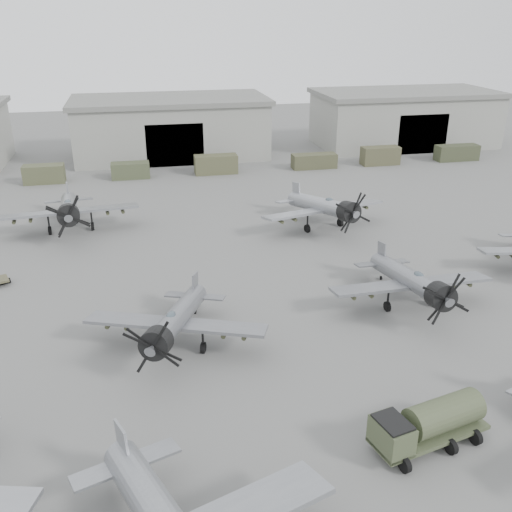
{
  "coord_description": "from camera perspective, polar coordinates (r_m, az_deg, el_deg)",
  "views": [
    {
      "loc": [
        -5.5,
        -25.61,
        20.39
      ],
      "look_at": [
        3.18,
        15.11,
        2.5
      ],
      "focal_mm": 40.0,
      "sensor_mm": 36.0,
      "label": 1
    }
  ],
  "objects": [
    {
      "name": "hangar_center",
      "position": [
        89.2,
        -8.51,
        12.66
      ],
      "size": [
        29.0,
        14.8,
        8.7
      ],
      "color": "gray",
      "rests_on": "ground"
    },
    {
      "name": "aircraft_far_1",
      "position": [
        57.67,
        6.98,
        4.89
      ],
      "size": [
        13.21,
        11.89,
        5.26
      ],
      "rotation": [
        0.0,
        0.0,
        0.25
      ],
      "color": "#989BA1",
      "rests_on": "ground"
    },
    {
      "name": "aircraft_mid_2",
      "position": [
        43.23,
        15.49,
        -2.5
      ],
      "size": [
        12.18,
        10.96,
        4.89
      ],
      "rotation": [
        0.0,
        0.0,
        0.02
      ],
      "color": "gray",
      "rests_on": "ground"
    },
    {
      "name": "support_truck_5",
      "position": [
        81.81,
        5.83,
        9.43
      ],
      "size": [
        6.26,
        2.2,
        2.01
      ],
      "primitive_type": "cube",
      "color": "#41422B",
      "rests_on": "ground"
    },
    {
      "name": "aircraft_far_0",
      "position": [
        59.32,
        -18.22,
        4.48
      ],
      "size": [
        13.66,
        12.29,
        5.44
      ],
      "rotation": [
        0.0,
        0.0,
        0.1
      ],
      "color": "gray",
      "rests_on": "ground"
    },
    {
      "name": "support_truck_3",
      "position": [
        78.06,
        -12.44,
        8.36
      ],
      "size": [
        4.98,
        2.2,
        2.09
      ],
      "primitive_type": "cube",
      "color": "#40472E",
      "rests_on": "ground"
    },
    {
      "name": "aircraft_mid_1",
      "position": [
        36.98,
        -8.18,
        -6.54
      ],
      "size": [
        11.77,
        10.63,
        4.76
      ],
      "rotation": [
        0.0,
        0.0,
        -0.37
      ],
      "color": "gray",
      "rests_on": "ground"
    },
    {
      "name": "hangar_right",
      "position": [
        99.09,
        14.58,
        13.23
      ],
      "size": [
        29.0,
        14.8,
        8.7
      ],
      "color": "gray",
      "rests_on": "ground"
    },
    {
      "name": "support_truck_4",
      "position": [
        78.71,
        -4.03,
        9.13
      ],
      "size": [
        5.79,
        2.2,
        2.53
      ],
      "primitive_type": "cube",
      "color": "#48492F",
      "rests_on": "ground"
    },
    {
      "name": "support_truck_6",
      "position": [
        85.26,
        12.32,
        9.77
      ],
      "size": [
        5.45,
        2.2,
        2.56
      ],
      "primitive_type": "cube",
      "color": "#45442D",
      "rests_on": "ground"
    },
    {
      "name": "support_truck_2",
      "position": [
        78.91,
        -20.44,
        7.69
      ],
      "size": [
        5.1,
        2.2,
        2.34
      ],
      "primitive_type": "cube",
      "color": "#464930",
      "rests_on": "ground"
    },
    {
      "name": "fuel_tanker",
      "position": [
        31.1,
        16.91,
        -15.59
      ],
      "size": [
        6.63,
        3.91,
        2.44
      ],
      "rotation": [
        0.0,
        0.0,
        0.23
      ],
      "color": "#3F482F",
      "rests_on": "ground"
    },
    {
      "name": "support_truck_7",
      "position": [
        90.88,
        19.43,
        9.72
      ],
      "size": [
        6.38,
        2.2,
        2.26
      ],
      "primitive_type": "cube",
      "color": "#373C27",
      "rests_on": "ground"
    },
    {
      "name": "ground",
      "position": [
        33.2,
        0.06,
        -14.64
      ],
      "size": [
        220.0,
        220.0,
        0.0
      ],
      "primitive_type": "plane",
      "color": "#555553",
      "rests_on": "ground"
    }
  ]
}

